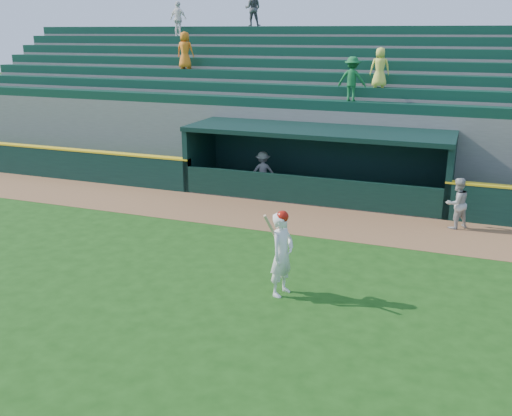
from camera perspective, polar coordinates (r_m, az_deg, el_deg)
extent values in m
plane|color=#194310|center=(14.05, -2.33, -6.89)|extent=(120.00, 120.00, 0.00)
cube|color=brown|center=(18.36, 3.65, -1.00)|extent=(40.00, 3.00, 0.01)
cube|color=black|center=(25.74, -22.23, 4.44)|extent=(15.50, 0.30, 1.20)
cube|color=yellow|center=(25.62, -22.39, 5.81)|extent=(15.50, 0.32, 0.06)
imported|color=#AAAAA5|center=(18.21, 19.45, 0.44)|extent=(0.97, 0.95, 1.57)
imported|color=#A2A29D|center=(21.40, 0.69, 3.71)|extent=(1.08, 0.85, 1.47)
cube|color=slate|center=(20.93, 5.92, 1.29)|extent=(9.00, 2.60, 0.04)
cube|color=black|center=(22.23, -5.56, 5.25)|extent=(0.20, 2.60, 2.30)
cube|color=black|center=(20.02, 18.85, 3.05)|extent=(0.20, 2.60, 2.30)
cube|color=black|center=(21.88, 6.90, 5.01)|extent=(9.40, 0.20, 2.30)
cube|color=black|center=(20.41, 6.13, 7.67)|extent=(9.40, 2.80, 0.16)
cube|color=black|center=(19.66, 5.04, 1.72)|extent=(9.00, 0.16, 1.00)
cube|color=brown|center=(21.62, 6.49, 2.42)|extent=(8.40, 0.45, 0.10)
cube|color=slate|center=(22.32, 7.26, 6.04)|extent=(34.00, 0.85, 2.91)
cube|color=#0F3828|center=(21.95, 7.35, 10.17)|extent=(34.00, 0.60, 0.36)
cube|color=slate|center=(23.09, 7.79, 6.96)|extent=(34.00, 0.85, 3.36)
cube|color=#0F3828|center=(22.72, 7.91, 11.53)|extent=(34.00, 0.60, 0.36)
cube|color=slate|center=(23.87, 8.28, 7.82)|extent=(34.00, 0.85, 3.81)
cube|color=#0F3828|center=(23.51, 8.44, 12.80)|extent=(34.00, 0.60, 0.36)
cube|color=slate|center=(24.66, 8.75, 8.63)|extent=(34.00, 0.85, 4.26)
cube|color=#0F3828|center=(24.31, 8.94, 13.98)|extent=(34.00, 0.60, 0.36)
cube|color=slate|center=(25.45, 9.18, 9.39)|extent=(34.00, 0.85, 4.71)
cube|color=#0F3828|center=(25.12, 9.41, 15.09)|extent=(34.00, 0.60, 0.36)
cube|color=slate|center=(26.25, 9.60, 10.10)|extent=(34.00, 0.85, 5.16)
cube|color=#0F3828|center=(25.94, 9.86, 16.12)|extent=(34.00, 0.60, 0.36)
cube|color=slate|center=(27.05, 9.99, 10.77)|extent=(34.00, 0.85, 5.61)
cube|color=#0F3828|center=(26.77, 10.28, 17.10)|extent=(34.00, 0.60, 0.36)
cube|color=slate|center=(27.61, 10.22, 10.88)|extent=(34.50, 0.30, 5.61)
imported|color=orange|center=(25.86, -7.11, 15.38)|extent=(0.79, 0.53, 1.57)
imported|color=white|center=(28.87, -7.77, 18.24)|extent=(0.99, 0.57, 1.59)
imported|color=#494949|center=(28.20, -0.32, 19.32)|extent=(0.86, 0.73, 1.58)
imported|color=#16652E|center=(21.70, 9.58, 12.60)|extent=(1.06, 0.64, 1.60)
imported|color=#E2E450|center=(22.36, 12.28, 13.56)|extent=(0.80, 0.60, 1.46)
imported|color=white|center=(12.81, 2.61, -4.67)|extent=(0.63, 0.80, 1.93)
sphere|color=#AA1409|center=(12.51, 2.67, -0.86)|extent=(0.27, 0.27, 0.27)
cylinder|color=#D5B988|center=(12.44, 1.55, -2.07)|extent=(0.24, 0.50, 0.76)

